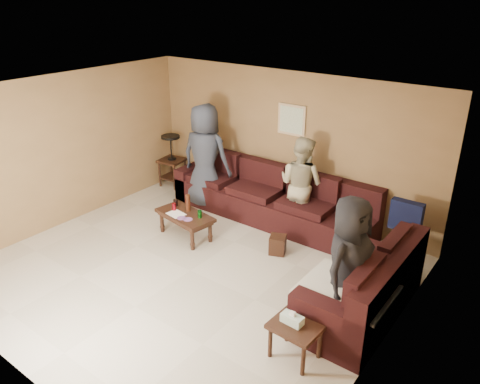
{
  "coord_description": "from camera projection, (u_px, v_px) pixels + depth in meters",
  "views": [
    {
      "loc": [
        3.98,
        -4.1,
        3.73
      ],
      "look_at": [
        0.25,
        0.85,
        1.0
      ],
      "focal_mm": 35.0,
      "sensor_mm": 36.0,
      "label": 1
    }
  ],
  "objects": [
    {
      "name": "coffee_table",
      "position": [
        185.0,
        217.0,
        7.48
      ],
      "size": [
        1.05,
        0.64,
        0.69
      ],
      "rotation": [
        0.0,
        0.0,
        -0.16
      ],
      "color": "#341B11",
      "rests_on": "ground"
    },
    {
      "name": "wall_art",
      "position": [
        292.0,
        120.0,
        7.77
      ],
      "size": [
        0.52,
        0.04,
        0.52
      ],
      "color": "tan",
      "rests_on": "ground"
    },
    {
      "name": "room",
      "position": [
        185.0,
        161.0,
        6.03
      ],
      "size": [
        5.6,
        5.5,
        2.5
      ],
      "color": "beige",
      "rests_on": "ground"
    },
    {
      "name": "end_table_left",
      "position": [
        172.0,
        160.0,
        9.37
      ],
      "size": [
        0.51,
        0.51,
        1.05
      ],
      "rotation": [
        0.0,
        0.0,
        0.13
      ],
      "color": "#341B11",
      "rests_on": "ground"
    },
    {
      "name": "person_middle",
      "position": [
        301.0,
        184.0,
        7.57
      ],
      "size": [
        0.81,
        0.65,
        1.6
      ],
      "primitive_type": "imported",
      "rotation": [
        0.0,
        0.0,
        3.09
      ],
      "color": "#B6AD87",
      "rests_on": "ground"
    },
    {
      "name": "person_right",
      "position": [
        348.0,
        264.0,
        5.33
      ],
      "size": [
        0.57,
        0.84,
        1.66
      ],
      "primitive_type": "imported",
      "rotation": [
        0.0,
        0.0,
        1.52
      ],
      "color": "black",
      "rests_on": "ground"
    },
    {
      "name": "sectional_sofa",
      "position": [
        295.0,
        227.0,
        7.22
      ],
      "size": [
        4.65,
        2.9,
        0.97
      ],
      "color": "black",
      "rests_on": "ground"
    },
    {
      "name": "waste_bin",
      "position": [
        278.0,
        245.0,
        7.09
      ],
      "size": [
        0.31,
        0.31,
        0.28
      ],
      "primitive_type": "cube",
      "rotation": [
        0.0,
        0.0,
        0.39
      ],
      "color": "#341B11",
      "rests_on": "ground"
    },
    {
      "name": "person_left",
      "position": [
        205.0,
        156.0,
        8.34
      ],
      "size": [
        1.02,
        0.77,
        1.9
      ],
      "primitive_type": "imported",
      "rotation": [
        0.0,
        0.0,
        3.33
      ],
      "color": "#303542",
      "rests_on": "ground"
    },
    {
      "name": "side_table_right",
      "position": [
        295.0,
        329.0,
        4.99
      ],
      "size": [
        0.55,
        0.45,
        0.58
      ],
      "rotation": [
        0.0,
        0.0,
        -0.05
      ],
      "color": "#341B11",
      "rests_on": "ground"
    }
  ]
}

